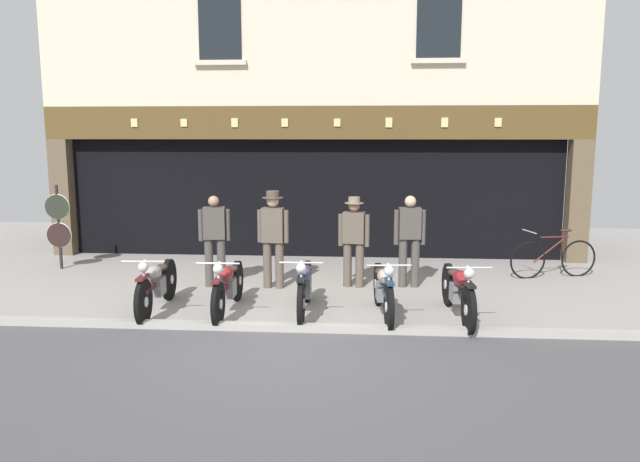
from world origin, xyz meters
TOP-DOWN VIEW (x-y plane):
  - ground at (0.00, -0.98)m, footprint 23.73×22.00m
  - shop_facade at (0.00, 6.99)m, footprint 12.03×4.42m
  - motorcycle_left at (-2.05, 0.87)m, footprint 0.62×2.05m
  - motorcycle_center_left at (-0.94, 0.89)m, footprint 0.62×2.07m
  - motorcycle_center at (0.24, 0.94)m, footprint 0.62×2.01m
  - motorcycle_center_right at (1.43, 0.84)m, footprint 0.62×2.00m
  - motorcycle_right at (2.53, 0.83)m, footprint 0.62×2.12m
  - salesman_left at (-1.53, 2.49)m, footprint 0.55×0.28m
  - shopkeeper_center at (-0.47, 2.46)m, footprint 0.56×0.37m
  - salesman_right at (0.95, 2.64)m, footprint 0.55×0.33m
  - assistant_far_right at (1.94, 2.71)m, footprint 0.56×0.26m
  - tyre_sign_pole at (-5.01, 3.67)m, footprint 0.52×0.06m
  - advert_board_near at (2.62, 5.40)m, footprint 0.67×0.03m
  - leaning_bicycle at (4.75, 3.66)m, footprint 1.73×0.61m

SIDE VIEW (x-z plane):
  - ground at x=0.00m, z-range -0.13..0.05m
  - leaning_bicycle at x=4.75m, z-range -0.09..0.86m
  - motorcycle_center_left at x=-0.94m, z-range -0.03..0.89m
  - motorcycle_center at x=0.24m, z-range -0.03..0.90m
  - motorcycle_left at x=-2.05m, z-range -0.03..0.90m
  - motorcycle_center_right at x=1.43m, z-range -0.03..0.91m
  - motorcycle_right at x=2.53m, z-range -0.03..0.90m
  - salesman_right at x=0.95m, z-range 0.08..1.71m
  - salesman_left at x=-1.53m, z-range 0.09..1.73m
  - assistant_far_right at x=1.94m, z-range 0.09..1.73m
  - tyre_sign_pole at x=-5.01m, z-range 0.11..1.82m
  - shopkeeper_center at x=-0.47m, z-range 0.11..1.84m
  - advert_board_near at x=2.62m, z-range 1.23..2.23m
  - shop_facade at x=0.00m, z-range -1.56..5.11m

